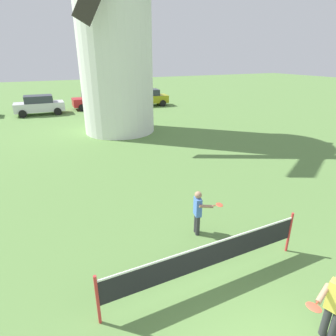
{
  "coord_description": "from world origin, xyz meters",
  "views": [
    {
      "loc": [
        -2.65,
        -1.5,
        4.62
      ],
      "look_at": [
        0.23,
        4.44,
        1.96
      ],
      "focal_mm": 29.98,
      "sensor_mm": 36.0,
      "label": 1
    }
  ],
  "objects": [
    {
      "name": "parked_car_silver",
      "position": [
        -2.02,
        24.33,
        0.81
      ],
      "size": [
        3.89,
        1.96,
        1.56
      ],
      "color": "silver",
      "rests_on": "ground_plane"
    },
    {
      "name": "windmill",
      "position": [
        2.37,
        16.0,
        6.95
      ],
      "size": [
        8.73,
        5.09,
        14.61
      ],
      "color": "white",
      "rests_on": "ground_plane"
    },
    {
      "name": "parked_car_red",
      "position": [
        2.79,
        25.14,
        0.81
      ],
      "size": [
        4.1,
        1.99,
        1.56
      ],
      "color": "red",
      "rests_on": "ground_plane"
    },
    {
      "name": "tennis_net",
      "position": [
        0.23,
        2.44,
        0.68
      ],
      "size": [
        4.8,
        0.06,
        1.1
      ],
      "color": "red",
      "rests_on": "ground_plane"
    },
    {
      "name": "player_near",
      "position": [
        1.37,
        0.41,
        0.79
      ],
      "size": [
        0.86,
        0.46,
        1.41
      ],
      "color": "#333338",
      "rests_on": "ground_plane"
    },
    {
      "name": "player_far",
      "position": [
        0.96,
        4.08,
        0.73
      ],
      "size": [
        0.72,
        0.64,
        1.29
      ],
      "color": "#333338",
      "rests_on": "ground_plane"
    },
    {
      "name": "parked_car_mustard",
      "position": [
        7.7,
        24.5,
        0.81
      ],
      "size": [
        4.1,
        2.32,
        1.56
      ],
      "color": "#999919",
      "rests_on": "ground_plane"
    }
  ]
}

